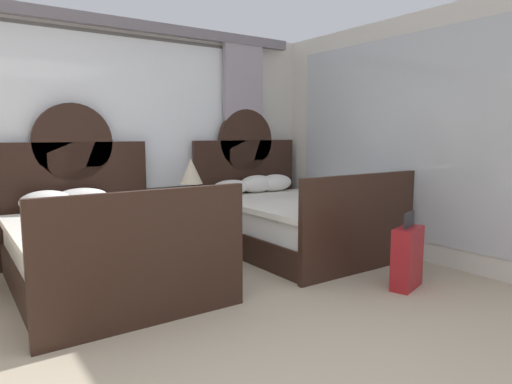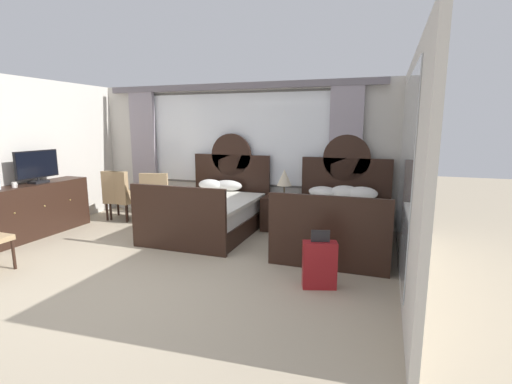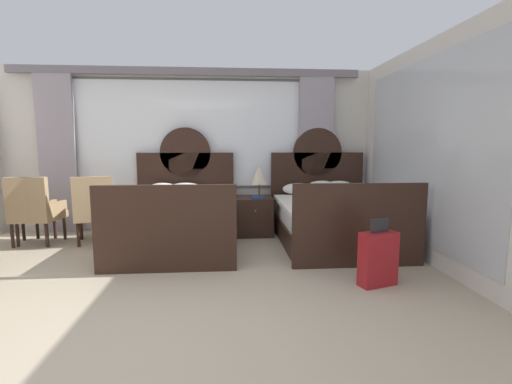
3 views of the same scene
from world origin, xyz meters
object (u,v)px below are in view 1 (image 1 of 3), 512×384
Objects in this scene: bed_near_mirror at (291,219)px; nightstand_between_beds at (186,228)px; table_lamp_on_nightstand at (191,172)px; suitcase_on_floor at (407,257)px; bed_near_window at (103,247)px; book_on_nightstand at (193,202)px.

bed_near_mirror is 3.53× the size of nightstand_between_beds.
table_lamp_on_nightstand is 2.56m from suitcase_on_floor.
bed_near_mirror is (2.24, 0.01, 0.01)m from bed_near_window.
bed_near_mirror reaches higher than suitcase_on_floor.
table_lamp_on_nightstand reaches higher than nightstand_between_beds.
table_lamp_on_nightstand is at bearing 151.02° from bed_near_mirror.
book_on_nightstand is 2.41m from suitcase_on_floor.
nightstand_between_beds is 0.87× the size of suitcase_on_floor.
bed_near_window is 1.29m from book_on_nightstand.
suitcase_on_floor is (1.03, -2.24, -0.67)m from table_lamp_on_nightstand.
bed_near_mirror reaches higher than table_lamp_on_nightstand.
bed_near_window is 4.27× the size of table_lamp_on_nightstand.
bed_near_mirror is at bearing -23.55° from book_on_nightstand.
bed_near_window reaches higher than suitcase_on_floor.
suitcase_on_floor is at bearing -65.29° from table_lamp_on_nightstand.
book_on_nightstand is (0.05, -0.12, 0.32)m from nightstand_between_beds.
bed_near_mirror is 4.27× the size of table_lamp_on_nightstand.
book_on_nightstand is 0.37× the size of suitcase_on_floor.
bed_near_window reaches higher than book_on_nightstand.
bed_near_mirror is 8.25× the size of book_on_nightstand.
table_lamp_on_nightstand is 1.93× the size of book_on_nightstand.
suitcase_on_floor is (2.24, -1.66, -0.08)m from bed_near_window.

